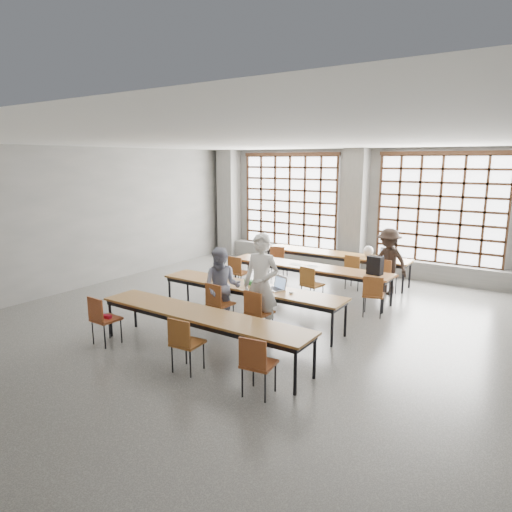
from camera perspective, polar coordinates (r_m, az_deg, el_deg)
The scene contains 37 objects.
floor at distance 9.20m, azimuth -0.56°, elevation -8.25°, with size 11.00×11.00×0.00m, color #4A4A48.
ceiling at distance 8.65m, azimuth -0.61°, elevation 14.10°, with size 11.00×11.00×0.00m, color silver.
wall_back at distance 13.61m, azimuth 12.69°, elevation 5.62°, with size 10.00×10.00×0.00m, color #5C5C5A.
wall_left at distance 12.27m, azimuth -20.29°, elevation 4.52°, with size 11.00×11.00×0.00m, color #5C5C5A.
column_left at distance 15.57m, azimuth -3.40°, elevation 6.64°, with size 0.60×0.55×3.50m, color #5A5A58.
column_mid at distance 13.35m, azimuth 12.25°, elevation 5.52°, with size 0.60×0.55×3.50m, color #5A5A58.
window_left at distance 14.49m, azimuth 4.24°, elevation 6.83°, with size 3.32×0.12×3.00m.
window_right at distance 12.88m, azimuth 21.98°, elevation 5.38°, with size 3.32×0.12×3.00m.
sill_ledge at distance 13.66m, azimuth 12.10°, elevation -0.71°, with size 9.80×0.35×0.50m, color #5A5A58.
desk_row_a at distance 12.40m, azimuth 9.84°, elevation 0.06°, with size 4.00×0.70×0.73m.
desk_row_b at distance 10.85m, azimuth 6.52°, elevation -1.53°, with size 4.00×0.70×0.73m.
desk_row_c at distance 9.06m, azimuth -0.79°, elevation -4.14°, with size 4.00×0.70×0.73m.
desk_row_d at distance 7.54m, azimuth -6.89°, elevation -7.57°, with size 4.00×0.70×0.73m.
chair_back_left at distance 12.50m, azimuth 2.84°, elevation -0.28°, with size 0.50×0.50×0.88m.
chair_back_mid at distance 11.56m, azimuth 12.13°, elevation -1.54°, with size 0.44×0.45×0.88m.
chair_back_right at distance 11.30m, azimuth 15.86°, elevation -2.03°, with size 0.48×0.48×0.88m.
chair_mid_left at distance 11.18m, azimuth -2.31°, elevation -1.74°, with size 0.43×0.43×0.88m.
chair_mid_centre at distance 10.16m, azimuth 6.80°, elevation -3.20°, with size 0.48×0.48×0.88m.
chair_mid_right at distance 9.63m, azimuth 14.43°, elevation -4.35°, with size 0.51×0.52×0.88m.
chair_front_left at distance 8.79m, azimuth -4.79°, elevation -5.56°, with size 0.45×0.46×0.88m.
chair_front_right at distance 8.29m, azimuth 0.12°, elevation -6.62°, with size 0.46×0.46×0.88m.
chair_near_left at distance 8.37m, azimuth -18.70°, elevation -7.08°, with size 0.44×0.44×0.88m.
chair_near_mid at distance 7.02m, azimuth -8.96°, elevation -10.26°, with size 0.45×0.46×0.88m.
chair_near_right at distance 6.27m, azimuth 0.07°, elevation -12.89°, with size 0.47×0.48×0.88m.
student_male at distance 8.27m, azimuth 0.65°, elevation -3.69°, with size 0.69×0.45×1.89m, color silver.
student_female at distance 8.82m, azimuth -4.26°, elevation -3.90°, with size 0.75×0.59×1.55m, color navy.
student_back at distance 11.36m, azimuth 16.19°, elevation -0.65°, with size 1.03×0.59×1.59m, color black.
laptop_front at distance 8.82m, azimuth 2.66°, elevation -3.76°, with size 0.45×0.42×0.26m.
laptop_back at distance 12.01m, azimuth 15.95°, elevation 0.01°, with size 0.37×0.32×0.26m.
mouse at distance 8.54m, azimuth 4.39°, elevation -4.59°, with size 0.10×0.06×0.04m, color white.
green_box at distance 9.13m, azimuth -0.77°, elevation -3.31°, with size 0.25×0.09×0.09m, color #2B8638.
phone at distance 8.87m, azimuth -0.21°, elevation -4.01°, with size 0.13×0.06×0.01m, color black.
paper_sheet_b at distance 10.93m, azimuth 5.01°, elevation -1.04°, with size 0.30×0.21×0.00m, color white.
paper_sheet_c at distance 10.79m, azimuth 7.00°, elevation -1.25°, with size 0.30×0.21×0.00m, color silver.
backpack at distance 10.22m, azimuth 14.66°, elevation -1.15°, with size 0.32×0.20×0.40m, color black.
plastic_bag at distance 12.08m, azimuth 13.86°, elevation 0.58°, with size 0.26×0.21×0.29m, color silver.
red_pouch at distance 8.42m, azimuth -18.24°, elevation -7.19°, with size 0.20×0.08×0.06m, color #AA152A.
Camera 1 is at (4.89, -7.12, 3.16)m, focal length 32.00 mm.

